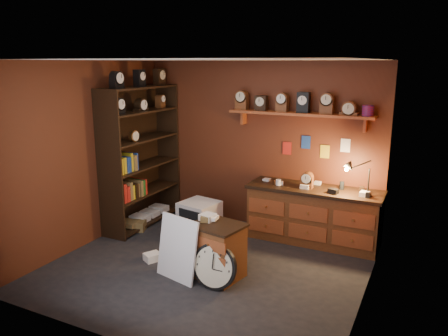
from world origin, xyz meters
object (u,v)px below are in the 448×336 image
(low_cabinet, at_px, (217,248))
(big_round_clock, at_px, (214,266))
(workbench, at_px, (313,212))
(shelving_unit, at_px, (139,151))

(low_cabinet, relative_size, big_round_clock, 1.40)
(low_cabinet, bearing_deg, workbench, 75.95)
(low_cabinet, xyz_separation_m, big_round_clock, (0.10, -0.27, -0.11))
(workbench, bearing_deg, low_cabinet, -115.45)
(workbench, relative_size, low_cabinet, 2.50)
(workbench, xyz_separation_m, big_round_clock, (-0.69, -1.92, -0.19))
(shelving_unit, height_order, low_cabinet, shelving_unit)
(shelving_unit, xyz_separation_m, workbench, (2.82, 0.49, -0.78))
(shelving_unit, distance_m, low_cabinet, 2.50)
(workbench, relative_size, big_round_clock, 3.49)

